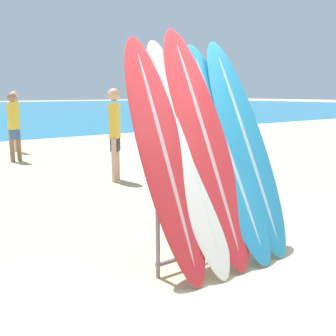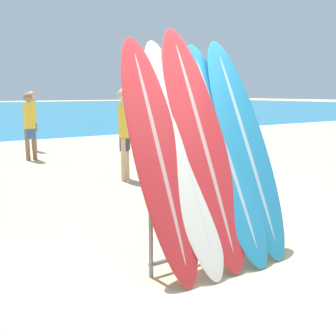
# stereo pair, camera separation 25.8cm
# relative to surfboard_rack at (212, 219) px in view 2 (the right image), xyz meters

# --- Properties ---
(ground_plane) EXTENTS (160.00, 160.00, 0.00)m
(ground_plane) POSITION_rel_surfboard_rack_xyz_m (-0.06, -0.33, -0.43)
(ground_plane) COLOR #CCB789
(surfboard_rack) EXTENTS (1.43, 0.04, 0.79)m
(surfboard_rack) POSITION_rel_surfboard_rack_xyz_m (0.00, 0.00, 0.00)
(surfboard_rack) COLOR slate
(surfboard_rack) RESTS_ON ground_plane
(surfboard_slot_0) EXTENTS (0.51, 1.09, 2.19)m
(surfboard_slot_0) POSITION_rel_surfboard_rack_xyz_m (-0.54, 0.13, 0.67)
(surfboard_slot_0) COLOR red
(surfboard_slot_0) RESTS_ON ground_plane
(surfboard_slot_1) EXTENTS (0.50, 1.19, 2.19)m
(surfboard_slot_1) POSITION_rel_surfboard_rack_xyz_m (-0.27, 0.14, 0.66)
(surfboard_slot_1) COLOR silver
(surfboard_slot_1) RESTS_ON ground_plane
(surfboard_slot_2) EXTENTS (0.58, 1.21, 2.33)m
(surfboard_slot_2) POSITION_rel_surfboard_rack_xyz_m (-0.02, 0.16, 0.73)
(surfboard_slot_2) COLOR red
(surfboard_slot_2) RESTS_ON ground_plane
(surfboard_slot_3) EXTENTS (0.57, 1.25, 2.19)m
(surfboard_slot_3) POSITION_rel_surfboard_rack_xyz_m (0.26, 0.15, 0.66)
(surfboard_slot_3) COLOR teal
(surfboard_slot_3) RESTS_ON ground_plane
(surfboard_slot_4) EXTENTS (0.58, 1.16, 2.23)m
(surfboard_slot_4) POSITION_rel_surfboard_rack_xyz_m (0.54, 0.14, 0.68)
(surfboard_slot_4) COLOR teal
(surfboard_slot_4) RESTS_ON ground_plane
(person_near_water) EXTENTS (0.29, 0.29, 1.73)m
(person_near_water) POSITION_rel_surfboard_rack_xyz_m (0.92, 3.75, 0.51)
(person_near_water) COLOR tan
(person_near_water) RESTS_ON ground_plane
(person_mid_beach) EXTENTS (0.28, 0.22, 1.65)m
(person_mid_beach) POSITION_rel_surfboard_rack_xyz_m (-0.02, 7.05, 0.47)
(person_mid_beach) COLOR #846047
(person_mid_beach) RESTS_ON ground_plane
(person_far_left) EXTENTS (0.29, 0.23, 1.73)m
(person_far_left) POSITION_rel_surfboard_rack_xyz_m (0.84, 1.90, 0.52)
(person_far_left) COLOR tan
(person_far_left) RESTS_ON ground_plane
(person_far_right) EXTENTS (0.23, 0.28, 1.69)m
(person_far_right) POSITION_rel_surfboard_rack_xyz_m (0.44, 8.62, 0.49)
(person_far_right) COLOR tan
(person_far_right) RESTS_ON ground_plane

